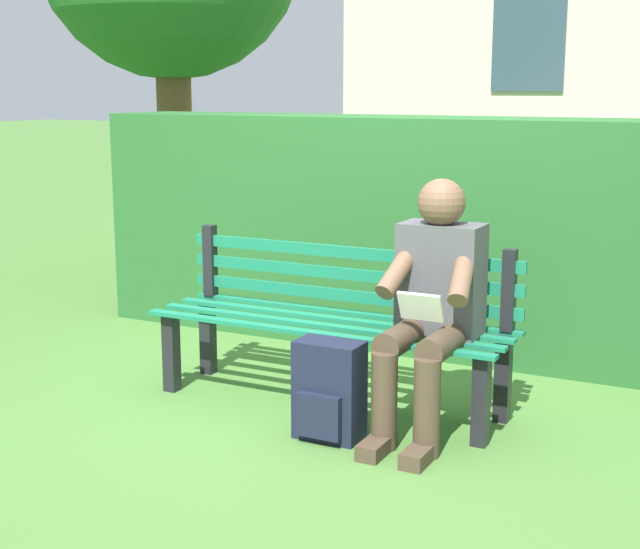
# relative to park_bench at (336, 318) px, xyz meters

# --- Properties ---
(ground) EXTENTS (60.00, 60.00, 0.00)m
(ground) POSITION_rel_park_bench_xyz_m (0.00, 0.08, -0.44)
(ground) COLOR #477533
(park_bench) EXTENTS (1.84, 0.50, 0.83)m
(park_bench) POSITION_rel_park_bench_xyz_m (0.00, 0.00, 0.00)
(park_bench) COLOR black
(park_bench) RESTS_ON ground
(person_seated) EXTENTS (0.44, 0.73, 1.17)m
(person_seated) POSITION_rel_park_bench_xyz_m (-0.57, 0.18, 0.18)
(person_seated) COLOR #4C4C51
(person_seated) RESTS_ON ground
(hedge_backdrop) EXTENTS (4.84, 0.70, 1.48)m
(hedge_backdrop) POSITION_rel_park_bench_xyz_m (-0.32, -1.20, 0.30)
(hedge_backdrop) COLOR #265B28
(hedge_backdrop) RESTS_ON ground
(backpack) EXTENTS (0.30, 0.25, 0.46)m
(backpack) POSITION_rel_park_bench_xyz_m (-0.20, 0.48, -0.21)
(backpack) COLOR #191E33
(backpack) RESTS_ON ground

